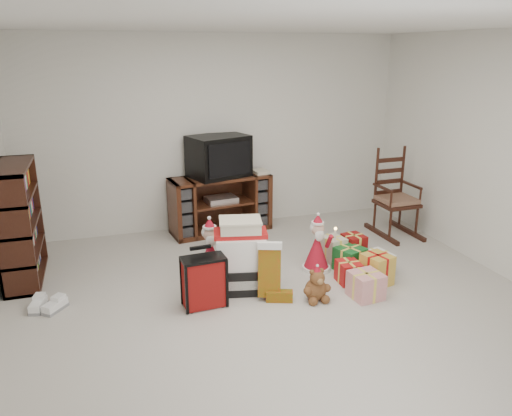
{
  "coord_description": "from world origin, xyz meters",
  "views": [
    {
      "loc": [
        -1.46,
        -3.82,
        2.3
      ],
      "look_at": [
        -0.05,
        0.6,
        0.82
      ],
      "focal_mm": 35.0,
      "sensor_mm": 36.0,
      "label": 1
    }
  ],
  "objects_px": {
    "sneaker_pair": "(47,306)",
    "crt_television": "(219,156)",
    "rocking_chair": "(394,204)",
    "gift_pile": "(241,259)",
    "teddy_bear": "(316,287)",
    "santa_figurine": "(317,249)",
    "bookshelf": "(20,225)",
    "gift_cluster": "(358,264)",
    "red_suitcase": "(204,282)",
    "mrs_claus_figurine": "(210,255)",
    "tv_stand": "(220,204)"
  },
  "relations": [
    {
      "from": "sneaker_pair",
      "to": "crt_television",
      "type": "distance_m",
      "value": 2.75
    },
    {
      "from": "rocking_chair",
      "to": "gift_pile",
      "type": "height_order",
      "value": "rocking_chair"
    },
    {
      "from": "teddy_bear",
      "to": "sneaker_pair",
      "type": "height_order",
      "value": "teddy_bear"
    },
    {
      "from": "rocking_chair",
      "to": "santa_figurine",
      "type": "height_order",
      "value": "rocking_chair"
    },
    {
      "from": "bookshelf",
      "to": "gift_cluster",
      "type": "xyz_separation_m",
      "value": [
        3.36,
        -1.0,
        -0.46
      ]
    },
    {
      "from": "red_suitcase",
      "to": "sneaker_pair",
      "type": "relative_size",
      "value": 1.58
    },
    {
      "from": "rocking_chair",
      "to": "gift_pile",
      "type": "xyz_separation_m",
      "value": [
        -2.33,
        -0.93,
        -0.08
      ]
    },
    {
      "from": "red_suitcase",
      "to": "mrs_claus_figurine",
      "type": "xyz_separation_m",
      "value": [
        0.19,
        0.6,
        0.0
      ]
    },
    {
      "from": "mrs_claus_figurine",
      "to": "gift_cluster",
      "type": "distance_m",
      "value": 1.57
    },
    {
      "from": "santa_figurine",
      "to": "crt_television",
      "type": "bearing_deg",
      "value": 114.75
    },
    {
      "from": "crt_television",
      "to": "gift_cluster",
      "type": "bearing_deg",
      "value": -77.59
    },
    {
      "from": "bookshelf",
      "to": "sneaker_pair",
      "type": "height_order",
      "value": "bookshelf"
    },
    {
      "from": "teddy_bear",
      "to": "crt_television",
      "type": "xyz_separation_m",
      "value": [
        -0.41,
        2.16,
        0.86
      ]
    },
    {
      "from": "bookshelf",
      "to": "gift_cluster",
      "type": "height_order",
      "value": "bookshelf"
    },
    {
      "from": "gift_pile",
      "to": "santa_figurine",
      "type": "xyz_separation_m",
      "value": [
        0.91,
        0.18,
        -0.07
      ]
    },
    {
      "from": "gift_pile",
      "to": "sneaker_pair",
      "type": "height_order",
      "value": "gift_pile"
    },
    {
      "from": "bookshelf",
      "to": "teddy_bear",
      "type": "bearing_deg",
      "value": -27.17
    },
    {
      "from": "tv_stand",
      "to": "santa_figurine",
      "type": "bearing_deg",
      "value": -72.67
    },
    {
      "from": "red_suitcase",
      "to": "sneaker_pair",
      "type": "bearing_deg",
      "value": 161.51
    },
    {
      "from": "gift_pile",
      "to": "tv_stand",
      "type": "bearing_deg",
      "value": 95.14
    },
    {
      "from": "santa_figurine",
      "to": "mrs_claus_figurine",
      "type": "height_order",
      "value": "mrs_claus_figurine"
    },
    {
      "from": "rocking_chair",
      "to": "bookshelf",
      "type": "bearing_deg",
      "value": 178.36
    },
    {
      "from": "tv_stand",
      "to": "crt_television",
      "type": "bearing_deg",
      "value": 101.97
    },
    {
      "from": "rocking_chair",
      "to": "santa_figurine",
      "type": "distance_m",
      "value": 1.61
    },
    {
      "from": "rocking_chair",
      "to": "gift_pile",
      "type": "distance_m",
      "value": 2.51
    },
    {
      "from": "bookshelf",
      "to": "teddy_bear",
      "type": "distance_m",
      "value": 3.06
    },
    {
      "from": "gift_pile",
      "to": "sneaker_pair",
      "type": "bearing_deg",
      "value": -171.56
    },
    {
      "from": "gift_cluster",
      "to": "crt_television",
      "type": "relative_size",
      "value": 1.29
    },
    {
      "from": "gift_pile",
      "to": "mrs_claus_figurine",
      "type": "height_order",
      "value": "gift_pile"
    },
    {
      "from": "red_suitcase",
      "to": "sneaker_pair",
      "type": "height_order",
      "value": "red_suitcase"
    },
    {
      "from": "teddy_bear",
      "to": "gift_pile",
      "type": "bearing_deg",
      "value": 143.61
    },
    {
      "from": "mrs_claus_figurine",
      "to": "teddy_bear",
      "type": "bearing_deg",
      "value": -43.63
    },
    {
      "from": "teddy_bear",
      "to": "sneaker_pair",
      "type": "relative_size",
      "value": 0.88
    },
    {
      "from": "sneaker_pair",
      "to": "teddy_bear",
      "type": "bearing_deg",
      "value": 9.87
    },
    {
      "from": "rocking_chair",
      "to": "sneaker_pair",
      "type": "relative_size",
      "value": 3.18
    },
    {
      "from": "bookshelf",
      "to": "gift_pile",
      "type": "bearing_deg",
      "value": -24.08
    },
    {
      "from": "rocking_chair",
      "to": "santa_figurine",
      "type": "relative_size",
      "value": 1.82
    },
    {
      "from": "bookshelf",
      "to": "red_suitcase",
      "type": "xyz_separation_m",
      "value": [
        1.65,
        -1.18,
        -0.34
      ]
    },
    {
      "from": "red_suitcase",
      "to": "mrs_claus_figurine",
      "type": "relative_size",
      "value": 0.88
    },
    {
      "from": "mrs_claus_figurine",
      "to": "sneaker_pair",
      "type": "distance_m",
      "value": 1.63
    },
    {
      "from": "santa_figurine",
      "to": "sneaker_pair",
      "type": "relative_size",
      "value": 1.75
    },
    {
      "from": "santa_figurine",
      "to": "tv_stand",
      "type": "bearing_deg",
      "value": 114.8
    },
    {
      "from": "bookshelf",
      "to": "rocking_chair",
      "type": "relative_size",
      "value": 1.05
    },
    {
      "from": "bookshelf",
      "to": "santa_figurine",
      "type": "relative_size",
      "value": 1.91
    },
    {
      "from": "rocking_chair",
      "to": "mrs_claus_figurine",
      "type": "height_order",
      "value": "rocking_chair"
    },
    {
      "from": "santa_figurine",
      "to": "mrs_claus_figurine",
      "type": "distance_m",
      "value": 1.15
    },
    {
      "from": "teddy_bear",
      "to": "rocking_chair",
      "type": "bearing_deg",
      "value": 39.08
    },
    {
      "from": "sneaker_pair",
      "to": "gift_pile",
      "type": "bearing_deg",
      "value": 19.32
    },
    {
      "from": "crt_television",
      "to": "teddy_bear",
      "type": "bearing_deg",
      "value": -98.02
    },
    {
      "from": "red_suitcase",
      "to": "crt_television",
      "type": "xyz_separation_m",
      "value": [
        0.63,
        1.95,
        0.75
      ]
    }
  ]
}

